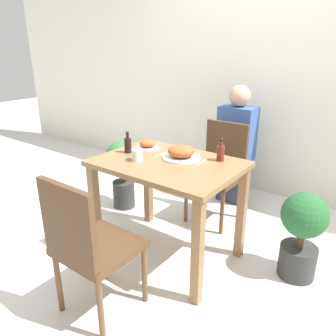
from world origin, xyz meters
TOP-DOWN VIEW (x-y plane):
  - ground_plane at (0.00, 0.00)m, footprint 16.00×16.00m
  - wall_back at (0.00, 1.58)m, footprint 8.00×0.05m
  - dining_table at (0.00, 0.00)m, footprint 0.99×0.71m
  - chair_near at (0.00, -0.75)m, footprint 0.42×0.42m
  - chair_far at (0.02, 0.76)m, footprint 0.42×0.42m
  - food_plate at (0.04, 0.11)m, footprint 0.28×0.28m
  - side_plate at (-0.31, 0.15)m, footprint 0.18×0.18m
  - drink_cup at (-0.18, -0.12)m, footprint 0.08×0.08m
  - sauce_bottle at (0.29, 0.23)m, footprint 0.05×0.05m
  - condiment_bottle at (-0.36, -0.02)m, footprint 0.05×0.05m
  - fork_utensil at (-0.13, 0.11)m, footprint 0.02×0.17m
  - spoon_utensil at (0.20, 0.11)m, footprint 0.03×0.17m
  - potted_plant_left at (-0.82, 0.38)m, footprint 0.31×0.31m
  - potted_plant_right at (0.87, 0.33)m, footprint 0.31×0.31m
  - person_figure at (-0.02, 1.16)m, footprint 0.34×0.22m

SIDE VIEW (x-z plane):
  - ground_plane at x=0.00m, z-range 0.00..0.00m
  - potted_plant_right at x=0.87m, z-range 0.04..0.67m
  - potted_plant_left at x=-0.82m, z-range 0.07..0.75m
  - chair_near at x=0.00m, z-range 0.05..0.93m
  - chair_far at x=0.02m, z-range 0.05..0.93m
  - person_figure at x=-0.02m, z-range 0.00..1.17m
  - dining_table at x=0.00m, z-range 0.25..1.01m
  - fork_utensil at x=-0.13m, z-range 0.76..0.76m
  - spoon_utensil at x=0.20m, z-range 0.76..0.76m
  - side_plate at x=-0.31m, z-range 0.75..0.82m
  - drink_cup at x=-0.18m, z-range 0.76..0.84m
  - food_plate at x=0.04m, z-range 0.75..0.85m
  - sauce_bottle at x=0.29m, z-range 0.74..0.90m
  - condiment_bottle at x=-0.36m, z-range 0.74..0.90m
  - wall_back at x=0.00m, z-range 0.00..2.60m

